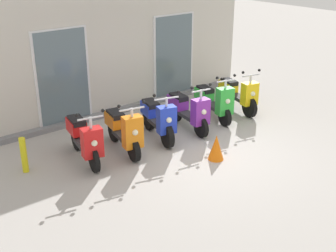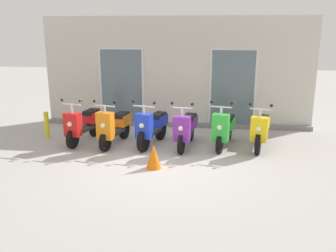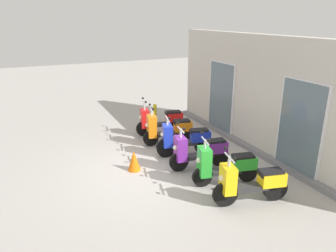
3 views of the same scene
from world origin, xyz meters
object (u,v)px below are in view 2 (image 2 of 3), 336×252
curb_bollard (47,125)px  traffic_cone (154,156)px  scooter_green (224,128)px  scooter_yellow (261,129)px  scooter_purple (186,128)px  scooter_orange (114,126)px  scooter_blue (152,127)px  scooter_red (83,124)px

curb_bollard → traffic_cone: bearing=-30.7°
scooter_green → scooter_yellow: bearing=2.3°
scooter_yellow → scooter_purple: bearing=-175.3°
scooter_orange → traffic_cone: scooter_orange is taller
scooter_orange → scooter_green: (2.73, 0.15, -0.01)m
scooter_purple → scooter_green: scooter_green is taller
scooter_blue → scooter_green: size_ratio=1.02×
scooter_blue → curb_bollard: size_ratio=2.23×
scooter_green → curb_bollard: (-4.70, 0.27, -0.12)m
curb_bollard → traffic_cone: size_ratio=1.35×
scooter_blue → curb_bollard: bearing=173.2°
scooter_red → curb_bollard: (-1.12, 0.29, -0.14)m
scooter_purple → scooter_yellow: size_ratio=0.99×
scooter_purple → scooter_green: bearing=7.0°
scooter_blue → scooter_purple: (0.85, -0.04, 0.01)m
scooter_purple → traffic_cone: bearing=-111.0°
scooter_orange → scooter_yellow: bearing=3.0°
scooter_yellow → scooter_red: bearing=-179.3°
curb_bollard → scooter_orange: bearing=-12.1°
scooter_orange → traffic_cone: (1.22, -1.47, -0.22)m
scooter_blue → scooter_yellow: (2.67, 0.11, -0.01)m
scooter_blue → scooter_orange: bearing=-175.5°
scooter_orange → scooter_purple: scooter_orange is taller
traffic_cone → scooter_green: bearing=47.1°
scooter_green → curb_bollard: size_ratio=2.19×
scooter_red → scooter_orange: scooter_orange is taller
scooter_purple → curb_bollard: 3.79m
scooter_blue → scooter_purple: 0.86m
scooter_orange → curb_bollard: 2.02m
traffic_cone → curb_bollard: bearing=149.3°
scooter_red → scooter_orange: size_ratio=1.03×
scooter_purple → curb_bollard: scooter_purple is taller
scooter_red → traffic_cone: (2.07, -1.60, -0.23)m
scooter_green → traffic_cone: (-1.51, -1.63, -0.21)m
scooter_blue → scooter_green: scooter_green is taller
scooter_yellow → curb_bollard: 5.59m
scooter_red → curb_bollard: 1.17m
scooter_yellow → traffic_cone: bearing=-145.3°
scooter_blue → curb_bollard: (-2.92, 0.35, -0.12)m
scooter_red → curb_bollard: bearing=165.4°
scooter_green → curb_bollard: 4.71m
curb_bollard → scooter_yellow: bearing=-2.4°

